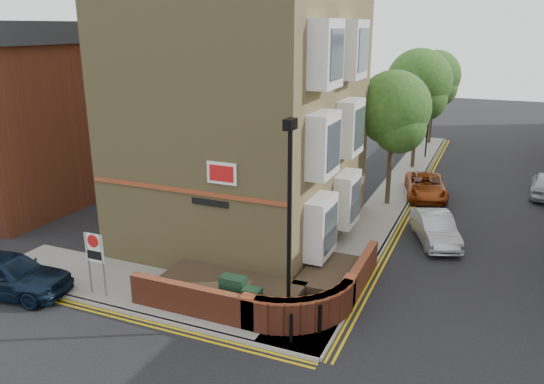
{
  "coord_description": "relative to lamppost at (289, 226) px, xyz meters",
  "views": [
    {
      "loc": [
        6.7,
        -11.96,
        8.8
      ],
      "look_at": [
        -0.13,
        4.0,
        3.34
      ],
      "focal_mm": 35.0,
      "sensor_mm": 36.0,
      "label": 1
    }
  ],
  "objects": [
    {
      "name": "corner_building",
      "position": [
        -4.44,
        6.8,
        2.88
      ],
      "size": [
        8.95,
        10.4,
        13.6
      ],
      "color": "olive",
      "rests_on": "ground"
    },
    {
      "name": "red_car_main",
      "position": [
        2.0,
        15.01,
        -2.74
      ],
      "size": [
        2.89,
        4.68,
        1.21
      ],
      "primitive_type": "imported",
      "rotation": [
        0.0,
        0.0,
        0.21
      ],
      "color": "#913A0F",
      "rests_on": "ground"
    },
    {
      "name": "garden_wall",
      "position": [
        -1.6,
        1.3,
        -3.34
      ],
      "size": [
        6.8,
        6.0,
        1.2
      ],
      "primitive_type": null,
      "color": "brown",
      "rests_on": "ground"
    },
    {
      "name": "ground",
      "position": [
        -1.6,
        -1.2,
        -3.34
      ],
      "size": [
        120.0,
        120.0,
        0.0
      ],
      "primitive_type": "plane",
      "color": "black",
      "rests_on": "ground"
    },
    {
      "name": "tree_far",
      "position": [
        0.4,
        28.85,
        1.57
      ],
      "size": [
        3.81,
        3.81,
        7.0
      ],
      "color": "#382B1E",
      "rests_on": "pavement_main"
    },
    {
      "name": "lamppost",
      "position": [
        0.0,
        0.0,
        0.0
      ],
      "size": [
        0.25,
        0.5,
        6.3
      ],
      "color": "black",
      "rests_on": "pavement_corner"
    },
    {
      "name": "tree_mid",
      "position": [
        0.4,
        20.85,
        1.85
      ],
      "size": [
        4.03,
        4.03,
        7.42
      ],
      "color": "#382B1E",
      "rests_on": "pavement_main"
    },
    {
      "name": "pavement_corner",
      "position": [
        -5.1,
        0.3,
        -3.28
      ],
      "size": [
        13.0,
        3.0,
        0.12
      ],
      "primitive_type": "cube",
      "color": "gray",
      "rests_on": "ground"
    },
    {
      "name": "tree_near",
      "position": [
        0.4,
        12.85,
        1.36
      ],
      "size": [
        3.64,
        3.65,
        6.7
      ],
      "color": "#382B1E",
      "rests_on": "pavement_main"
    },
    {
      "name": "pavement_main",
      "position": [
        0.4,
        14.8,
        -3.28
      ],
      "size": [
        2.0,
        32.0,
        0.12
      ],
      "primitive_type": "cube",
      "color": "gray",
      "rests_on": "ground"
    },
    {
      "name": "kerb_side",
      "position": [
        -5.1,
        -1.2,
        -3.28
      ],
      "size": [
        13.0,
        0.15,
        0.12
      ],
      "primitive_type": "cube",
      "color": "gray",
      "rests_on": "ground"
    },
    {
      "name": "utility_cabinet_small",
      "position": [
        -1.1,
        -0.2,
        -2.67
      ],
      "size": [
        0.55,
        0.4,
        1.1
      ],
      "primitive_type": "cube",
      "color": "black",
      "rests_on": "pavement_corner"
    },
    {
      "name": "yellow_lines_main",
      "position": [
        1.65,
        14.8,
        -3.34
      ],
      "size": [
        0.28,
        32.0,
        0.01
      ],
      "primitive_type": "cube",
      "color": "gold",
      "rests_on": "ground"
    },
    {
      "name": "yellow_lines_side",
      "position": [
        -5.1,
        -1.45,
        -3.34
      ],
      "size": [
        13.0,
        0.28,
        0.01
      ],
      "primitive_type": "cube",
      "color": "gold",
      "rests_on": "ground"
    },
    {
      "name": "silver_car_near",
      "position": [
        3.23,
        8.72,
        -2.71
      ],
      "size": [
        2.64,
        4.06,
        1.26
      ],
      "primitive_type": "imported",
      "rotation": [
        0.0,
        0.0,
        0.37
      ],
      "color": "#979A9E",
      "rests_on": "ground"
    },
    {
      "name": "bollard_near",
      "position": [
        0.4,
        -0.8,
        -2.77
      ],
      "size": [
        0.11,
        0.11,
        0.9
      ],
      "primitive_type": "cylinder",
      "color": "black",
      "rests_on": "pavement_corner"
    },
    {
      "name": "bollard_far",
      "position": [
        1.0,
        -0.0,
        -2.77
      ],
      "size": [
        0.11,
        0.11,
        0.9
      ],
      "primitive_type": "cylinder",
      "color": "black",
      "rests_on": "pavement_corner"
    },
    {
      "name": "utility_cabinet_large",
      "position": [
        -1.9,
        0.1,
        -2.62
      ],
      "size": [
        0.8,
        0.45,
        1.2
      ],
      "primitive_type": "cube",
      "color": "black",
      "rests_on": "pavement_corner"
    },
    {
      "name": "zone_sign",
      "position": [
        -6.6,
        -0.7,
        -1.7
      ],
      "size": [
        0.72,
        0.07,
        2.2
      ],
      "color": "slate",
      "rests_on": "pavement_corner"
    },
    {
      "name": "side_building",
      "position": [
        -16.6,
        6.8,
        1.2
      ],
      "size": [
        6.4,
        10.4,
        9.0
      ],
      "color": "brown",
      "rests_on": "ground"
    },
    {
      "name": "navy_hatchback",
      "position": [
        -9.61,
        -1.7,
        -2.6
      ],
      "size": [
        4.6,
        2.43,
        1.49
      ],
      "primitive_type": "imported",
      "rotation": [
        0.0,
        0.0,
        1.73
      ],
      "color": "black",
      "rests_on": "ground"
    },
    {
      "name": "traffic_light_assembly",
      "position": [
        0.8,
        23.8,
        -0.56
      ],
      "size": [
        0.2,
        0.16,
        4.2
      ],
      "color": "black",
      "rests_on": "pavement_main"
    },
    {
      "name": "kerb_main_near",
      "position": [
        1.4,
        14.8,
        -3.28
      ],
      "size": [
        0.15,
        32.0,
        0.12
      ],
      "primitive_type": "cube",
      "color": "gray",
      "rests_on": "ground"
    }
  ]
}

